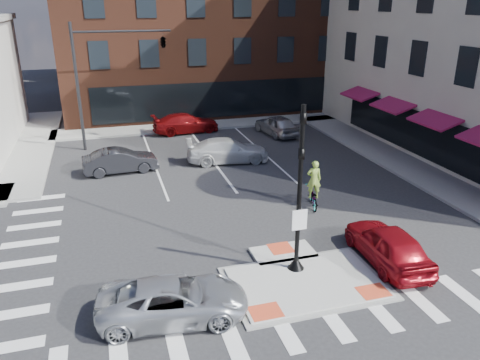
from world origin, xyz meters
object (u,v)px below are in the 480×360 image
object	(u,v)px
red_sedan	(388,244)
cyclist	(313,191)
bg_car_red	(186,123)
silver_suv	(173,300)
bg_car_dark	(120,161)
bg_car_silver	(277,125)
white_pickup	(228,150)

from	to	relation	value
red_sedan	cyclist	bearing A→B (deg)	-81.76
bg_car_red	cyclist	distance (m)	15.33
silver_suv	red_sedan	world-z (taller)	red_sedan
silver_suv	bg_car_dark	size ratio (longest dim) A/B	1.11
bg_car_silver	cyclist	distance (m)	12.78
bg_car_dark	white_pickup	bearing A→B (deg)	-93.58
red_sedan	white_pickup	size ratio (longest dim) A/B	0.88
bg_car_red	bg_car_dark	bearing A→B (deg)	140.68
bg_car_red	cyclist	xyz separation A→B (m)	(3.35, -14.96, 0.07)
bg_car_dark	cyclist	bearing A→B (deg)	-135.63
red_sedan	bg_car_dark	world-z (taller)	red_sedan
bg_car_dark	silver_suv	bearing A→B (deg)	179.11
silver_suv	white_pickup	size ratio (longest dim) A/B	0.93
white_pickup	bg_car_dark	xyz separation A→B (m)	(-6.33, -0.07, -0.03)
red_sedan	bg_car_red	world-z (taller)	red_sedan
silver_suv	red_sedan	xyz separation A→B (m)	(8.15, 1.02, 0.10)
silver_suv	bg_car_silver	bearing A→B (deg)	-22.05
silver_suv	white_pickup	bearing A→B (deg)	-14.45
bg_car_dark	cyclist	world-z (taller)	cyclist
red_sedan	bg_car_dark	bearing A→B (deg)	-52.19
silver_suv	white_pickup	distance (m)	15.05
silver_suv	white_pickup	world-z (taller)	white_pickup
silver_suv	cyclist	world-z (taller)	cyclist
red_sedan	white_pickup	distance (m)	13.24
bg_car_red	red_sedan	bearing A→B (deg)	-174.27
silver_suv	bg_car_red	world-z (taller)	bg_car_red
white_pickup	red_sedan	bearing A→B (deg)	-162.30
red_sedan	bg_car_red	size ratio (longest dim) A/B	0.89
red_sedan	white_pickup	bearing A→B (deg)	-75.52
silver_suv	bg_car_silver	world-z (taller)	bg_car_silver
white_pickup	bg_car_dark	world-z (taller)	white_pickup
bg_car_silver	silver_suv	bearing A→B (deg)	51.07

